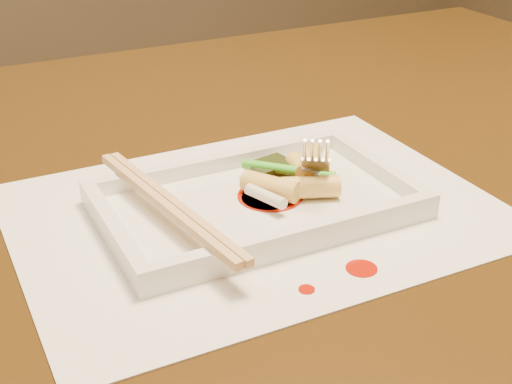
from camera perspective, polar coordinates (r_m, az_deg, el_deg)
name	(u,v)px	position (r m, az deg, el deg)	size (l,w,h in m)	color
table	(203,275)	(0.71, -4.29, -6.60)	(1.40, 0.90, 0.75)	black
placemat	(256,211)	(0.61, 0.00, -1.57)	(0.40, 0.30, 0.00)	white
sauce_splatter_a	(362,268)	(0.54, 8.44, -6.06)	(0.02, 0.02, 0.00)	#AF1405
sauce_splatter_b	(307,289)	(0.51, 4.07, -7.78)	(0.01, 0.01, 0.00)	#AF1405
plate_base	(256,207)	(0.61, 0.00, -1.18)	(0.26, 0.16, 0.01)	white
plate_rim_far	(220,162)	(0.66, -2.88, 2.40)	(0.26, 0.01, 0.01)	white
plate_rim_near	(300,235)	(0.54, 3.50, -3.48)	(0.26, 0.01, 0.01)	white
plate_rim_left	(113,228)	(0.56, -11.37, -2.87)	(0.01, 0.14, 0.01)	white
plate_rim_right	(377,167)	(0.66, 9.68, 1.98)	(0.01, 0.14, 0.01)	white
veg_piece	(271,168)	(0.65, 1.19, 1.90)	(0.04, 0.03, 0.01)	black
scallion_white	(266,196)	(0.59, 0.79, -0.35)	(0.01, 0.01, 0.04)	#EAEACC
scallion_green	(288,170)	(0.63, 2.60, 1.77)	(0.01, 0.01, 0.09)	green
chopstick_a	(163,205)	(0.57, -7.42, -1.03)	(0.01, 0.22, 0.01)	tan
chopstick_b	(173,203)	(0.57, -6.66, -0.86)	(0.01, 0.22, 0.01)	tan
fork	(319,101)	(0.62, 5.09, 7.29)	(0.09, 0.10, 0.14)	silver
sauce_blob_0	(270,196)	(0.61, 1.15, -0.32)	(0.06, 0.06, 0.00)	#AF1405
sauce_blob_1	(268,198)	(0.61, 0.95, -0.50)	(0.05, 0.05, 0.00)	#AF1405
rice_cake_0	(303,170)	(0.64, 3.74, 1.80)	(0.02, 0.02, 0.04)	#F9DF74
rice_cake_1	(310,187)	(0.61, 4.34, 0.39)	(0.02, 0.02, 0.05)	#F9DF74
rice_cake_2	(310,162)	(0.64, 4.31, 2.44)	(0.02, 0.02, 0.05)	#F9DF74
rice_cake_3	(271,187)	(0.61, 1.18, 0.44)	(0.02, 0.02, 0.05)	#F9DF74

